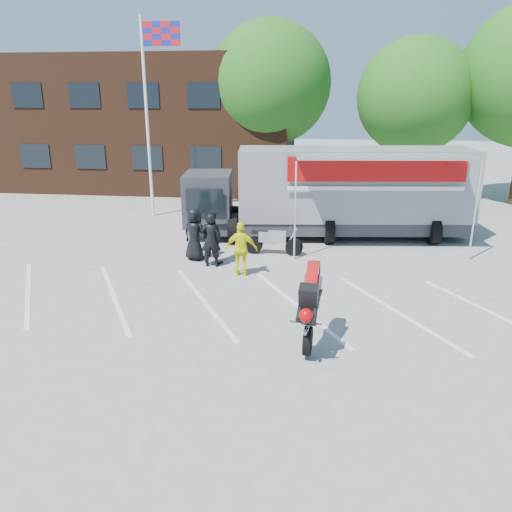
% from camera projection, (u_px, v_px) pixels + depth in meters
% --- Properties ---
extents(ground, '(100.00, 100.00, 0.00)m').
position_uv_depth(ground, '(287.00, 323.00, 11.58)').
color(ground, '#9F9F9A').
rests_on(ground, ground).
extents(parking_bay_lines, '(18.09, 13.33, 0.01)m').
position_uv_depth(parking_bay_lines, '(289.00, 305.00, 12.52)').
color(parking_bay_lines, white).
rests_on(parking_bay_lines, ground).
extents(office_building, '(18.00, 8.00, 7.00)m').
position_uv_depth(office_building, '(135.00, 123.00, 28.66)').
color(office_building, '#4A2817').
rests_on(office_building, ground).
extents(flagpole, '(1.61, 0.12, 8.00)m').
position_uv_depth(flagpole, '(151.00, 94.00, 20.19)').
color(flagpole, white).
rests_on(flagpole, ground).
extents(tree_left, '(6.12, 6.12, 8.64)m').
position_uv_depth(tree_left, '(270.00, 84.00, 25.19)').
color(tree_left, '#382314').
rests_on(tree_left, ground).
extents(tree_mid, '(5.44, 5.44, 7.68)m').
position_uv_depth(tree_mid, '(415.00, 97.00, 23.61)').
color(tree_mid, '#382314').
rests_on(tree_mid, ground).
extents(transporter_truck, '(10.61, 5.99, 3.22)m').
position_uv_depth(transporter_truck, '(338.00, 236.00, 18.65)').
color(transporter_truck, gray).
rests_on(transporter_truck, ground).
extents(parked_motorcycle, '(1.98, 0.74, 1.02)m').
position_uv_depth(parked_motorcycle, '(274.00, 254.00, 16.50)').
color(parked_motorcycle, '#B2B1B6').
rests_on(parked_motorcycle, ground).
extents(stunt_bike_rider, '(0.96, 1.76, 1.99)m').
position_uv_depth(stunt_bike_rider, '(311.00, 342.00, 10.69)').
color(stunt_bike_rider, black).
rests_on(stunt_bike_rider, ground).
extents(spectator_leather_a, '(0.97, 0.82, 1.68)m').
position_uv_depth(spectator_leather_a, '(195.00, 234.00, 15.75)').
color(spectator_leather_a, black).
rests_on(spectator_leather_a, ground).
extents(spectator_leather_b, '(0.61, 0.40, 1.67)m').
position_uv_depth(spectator_leather_b, '(211.00, 240.00, 15.13)').
color(spectator_leather_b, black).
rests_on(spectator_leather_b, ground).
extents(spectator_leather_c, '(0.90, 0.77, 1.64)m').
position_uv_depth(spectator_leather_c, '(211.00, 238.00, 15.45)').
color(spectator_leather_c, black).
rests_on(spectator_leather_c, ground).
extents(spectator_hivis, '(0.94, 0.41, 1.60)m').
position_uv_depth(spectator_hivis, '(241.00, 249.00, 14.37)').
color(spectator_hivis, '#FFF80D').
rests_on(spectator_hivis, ground).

